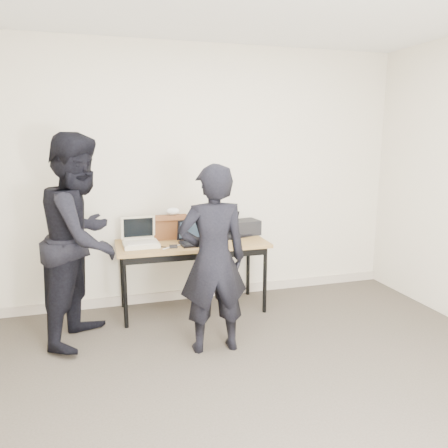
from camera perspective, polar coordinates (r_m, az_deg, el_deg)
name	(u,v)px	position (r m, az deg, el deg)	size (l,w,h in m)	color
room	(286,210)	(2.54, 8.10, 1.88)	(4.60, 4.60, 2.80)	#443C33
desk	(192,248)	(4.41, -4.16, -3.14)	(1.51, 0.67, 0.72)	olive
laptop_beige	(140,240)	(4.33, -10.88, -2.06)	(0.35, 0.34, 0.27)	beige
laptop_center	(194,238)	(4.34, -3.91, -1.89)	(0.31, 0.30, 0.23)	black
laptop_right	(231,230)	(4.68, 0.89, -0.83)	(0.41, 0.40, 0.24)	black
leather_satchel	(170,227)	(4.56, -7.01, -0.33)	(0.36, 0.18, 0.25)	brown
tissue	(173,211)	(4.54, -6.70, 1.64)	(0.13, 0.10, 0.08)	white
equipment_box	(245,227)	(4.73, 2.79, -0.42)	(0.27, 0.23, 0.16)	black
power_brick	(173,246)	(4.20, -6.62, -2.93)	(0.07, 0.05, 0.03)	black
cables	(186,244)	(4.33, -5.03, -2.59)	(1.02, 0.29, 0.01)	black
person_typist	(213,260)	(3.56, -1.44, -4.69)	(0.57, 0.37, 1.56)	black
person_observer	(82,239)	(3.93, -18.06, -1.88)	(0.88, 0.68, 1.80)	black
baseboard	(199,293)	(4.94, -3.22, -8.95)	(4.50, 0.03, 0.10)	#B9AB99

